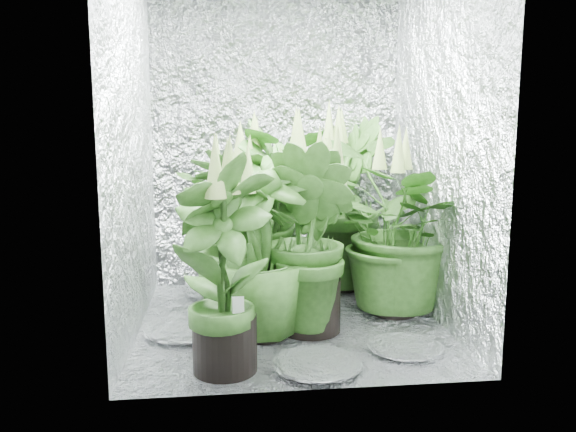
# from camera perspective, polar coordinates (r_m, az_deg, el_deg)

# --- Properties ---
(ground) EXTENTS (1.60, 1.60, 0.00)m
(ground) POSITION_cam_1_polar(r_m,az_deg,el_deg) (3.11, 0.20, -10.73)
(ground) COLOR silver
(ground) RESTS_ON ground
(walls) EXTENTS (1.62, 1.62, 2.00)m
(walls) POSITION_cam_1_polar(r_m,az_deg,el_deg) (2.92, 0.21, 8.05)
(walls) COLOR silver
(walls) RESTS_ON ground
(plant_a) EXTENTS (0.99, 0.99, 1.11)m
(plant_a) POSITION_cam_1_polar(r_m,az_deg,el_deg) (3.41, -3.63, 0.17)
(plant_a) COLOR black
(plant_a) RESTS_ON ground
(plant_b) EXTENTS (0.78, 0.78, 1.16)m
(plant_b) POSITION_cam_1_polar(r_m,az_deg,el_deg) (3.18, -1.25, -0.25)
(plant_b) COLOR black
(plant_b) RESTS_ON ground
(plant_c) EXTENTS (0.74, 0.74, 1.20)m
(plant_c) POSITION_cam_1_polar(r_m,az_deg,el_deg) (3.66, 5.55, 1.21)
(plant_c) COLOR black
(plant_c) RESTS_ON ground
(plant_d) EXTENTS (0.67, 0.67, 1.01)m
(plant_d) POSITION_cam_1_polar(r_m,az_deg,el_deg) (3.01, -4.84, -2.34)
(plant_d) COLOR black
(plant_d) RESTS_ON ground
(plant_e) EXTENTS (0.89, 0.89, 1.05)m
(plant_e) POSITION_cam_1_polar(r_m,az_deg,el_deg) (3.19, 10.90, -1.05)
(plant_e) COLOR black
(plant_e) RESTS_ON ground
(plant_f) EXTENTS (0.68, 0.68, 1.02)m
(plant_f) POSITION_cam_1_polar(r_m,az_deg,el_deg) (2.40, -6.58, -5.11)
(plant_f) COLOR black
(plant_f) RESTS_ON ground
(plant_g) EXTENTS (0.72, 0.72, 1.06)m
(plant_g) POSITION_cam_1_polar(r_m,az_deg,el_deg) (2.86, 2.30, -2.53)
(plant_g) COLOR black
(plant_g) RESTS_ON ground
(plant_h) EXTENTS (0.59, 0.59, 0.97)m
(plant_h) POSITION_cam_1_polar(r_m,az_deg,el_deg) (2.79, -2.72, -3.45)
(plant_h) COLOR black
(plant_h) RESTS_ON ground
(circulation_fan) EXTENTS (0.19, 0.32, 0.38)m
(circulation_fan) POSITION_cam_1_polar(r_m,az_deg,el_deg) (3.54, 8.98, -5.61)
(circulation_fan) COLOR black
(circulation_fan) RESTS_ON ground
(plant_label) EXTENTS (0.05, 0.02, 0.08)m
(plant_label) POSITION_cam_1_polar(r_m,az_deg,el_deg) (2.42, -5.07, -9.08)
(plant_label) COLOR white
(plant_label) RESTS_ON plant_f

